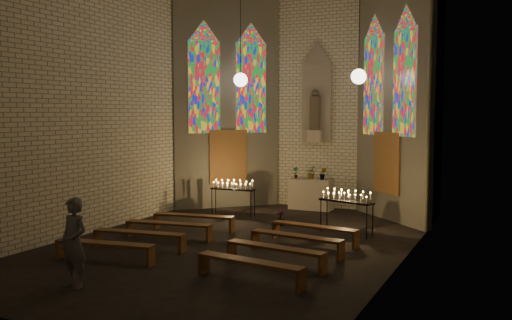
# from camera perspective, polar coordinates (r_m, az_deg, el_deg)

# --- Properties ---
(floor) EXTENTS (12.00, 12.00, 0.00)m
(floor) POSITION_cam_1_polar(r_m,az_deg,el_deg) (13.96, -2.14, -8.35)
(floor) COLOR black
(floor) RESTS_ON ground
(room) EXTENTS (8.22, 12.43, 7.00)m
(room) POSITION_cam_1_polar(r_m,az_deg,el_deg) (16.67, 3.19, 6.64)
(room) COLOR beige
(room) RESTS_ON ground
(altar) EXTENTS (1.40, 0.60, 1.00)m
(altar) POSITION_cam_1_polar(r_m,az_deg,el_deg) (18.79, 5.53, -3.42)
(altar) COLOR #C1B59D
(altar) RESTS_ON ground
(flower_vase_left) EXTENTS (0.21, 0.14, 0.39)m
(flower_vase_left) POSITION_cam_1_polar(r_m,az_deg,el_deg) (18.85, 3.99, -1.26)
(flower_vase_left) COLOR #4C723F
(flower_vase_left) RESTS_ON altar
(flower_vase_center) EXTENTS (0.37, 0.32, 0.40)m
(flower_vase_center) POSITION_cam_1_polar(r_m,az_deg,el_deg) (18.76, 5.58, -1.28)
(flower_vase_center) COLOR #4C723F
(flower_vase_center) RESTS_ON altar
(flower_vase_right) EXTENTS (0.26, 0.23, 0.40)m
(flower_vase_right) POSITION_cam_1_polar(r_m,az_deg,el_deg) (18.56, 6.71, -1.37)
(flower_vase_right) COLOR #4C723F
(flower_vase_right) RESTS_ON altar
(aisle_flower_pot) EXTENTS (0.29, 0.29, 0.43)m
(aisle_flower_pot) POSITION_cam_1_polar(r_m,az_deg,el_deg) (16.10, 2.45, -5.80)
(aisle_flower_pot) COLOR #4C723F
(aisle_flower_pot) RESTS_ON ground
(votive_stand_left) EXTENTS (1.43, 0.40, 1.04)m
(votive_stand_left) POSITION_cam_1_polar(r_m,az_deg,el_deg) (17.60, -2.32, -2.67)
(votive_stand_left) COLOR black
(votive_stand_left) RESTS_ON ground
(votive_stand_right) EXTENTS (1.55, 0.80, 1.11)m
(votive_stand_right) POSITION_cam_1_polar(r_m,az_deg,el_deg) (15.00, 9.02, -3.79)
(votive_stand_right) COLOR black
(votive_stand_right) RESTS_ON ground
(pew_left_0) EXTENTS (2.26, 0.62, 0.43)m
(pew_left_0) POSITION_cam_1_polar(r_m,az_deg,el_deg) (15.48, -6.26, -5.75)
(pew_left_0) COLOR #553118
(pew_left_0) RESTS_ON ground
(pew_right_0) EXTENTS (2.26, 0.62, 0.43)m
(pew_right_0) POSITION_cam_1_polar(r_m,az_deg,el_deg) (14.03, 5.83, -6.84)
(pew_right_0) COLOR #553118
(pew_right_0) RESTS_ON ground
(pew_left_1) EXTENTS (2.26, 0.62, 0.43)m
(pew_left_1) POSITION_cam_1_polar(r_m,az_deg,el_deg) (14.49, -8.75, -6.50)
(pew_left_1) COLOR #553118
(pew_left_1) RESTS_ON ground
(pew_right_1) EXTENTS (2.26, 0.62, 0.43)m
(pew_right_1) POSITION_cam_1_polar(r_m,az_deg,el_deg) (12.93, 4.04, -7.83)
(pew_right_1) COLOR #553118
(pew_right_1) RESTS_ON ground
(pew_left_2) EXTENTS (2.26, 0.62, 0.43)m
(pew_left_2) POSITION_cam_1_polar(r_m,az_deg,el_deg) (13.53, -11.61, -7.35)
(pew_left_2) COLOR #553118
(pew_left_2) RESTS_ON ground
(pew_right_2) EXTENTS (2.26, 0.62, 0.43)m
(pew_right_2) POSITION_cam_1_polar(r_m,az_deg,el_deg) (11.85, 1.92, -8.99)
(pew_right_2) COLOR #553118
(pew_right_2) RESTS_ON ground
(pew_left_3) EXTENTS (2.26, 0.62, 0.43)m
(pew_left_3) POSITION_cam_1_polar(r_m,az_deg,el_deg) (12.62, -14.92, -8.30)
(pew_left_3) COLOR #553118
(pew_left_3) RESTS_ON ground
(pew_right_3) EXTENTS (2.26, 0.62, 0.43)m
(pew_right_3) POSITION_cam_1_polar(r_m,az_deg,el_deg) (10.79, -0.65, -10.37)
(pew_right_3) COLOR #553118
(pew_right_3) RESTS_ON ground
(visitor) EXTENTS (0.65, 0.48, 1.64)m
(visitor) POSITION_cam_1_polar(r_m,az_deg,el_deg) (10.90, -17.75, -7.88)
(visitor) COLOR #4E4E58
(visitor) RESTS_ON ground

